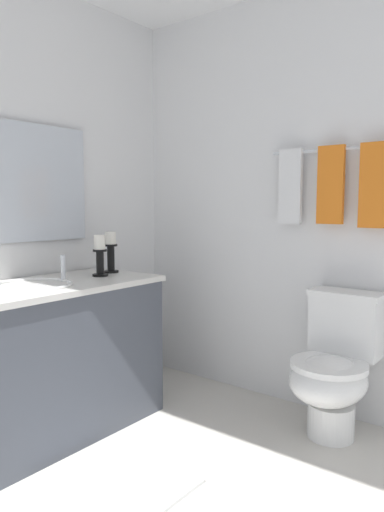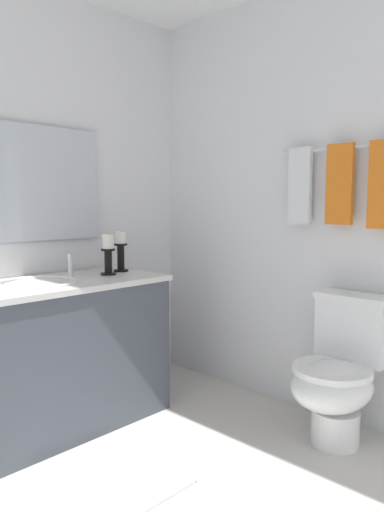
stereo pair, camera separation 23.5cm
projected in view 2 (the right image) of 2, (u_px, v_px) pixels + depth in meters
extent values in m
cube|color=beige|center=(191.00, 512.00, 1.90)|extent=(2.72, 2.37, 0.02)
cube|color=white|center=(340.00, 202.00, 2.61)|extent=(2.72, 0.04, 2.45)
cube|color=white|center=(20.00, 202.00, 2.70)|extent=(0.04, 2.37, 2.45)
cube|color=#474C56|center=(41.00, 361.00, 2.51)|extent=(0.55, 1.35, 0.78)
cube|color=silver|center=(39.00, 286.00, 2.47)|extent=(0.58, 1.38, 0.03)
ellipsoid|color=white|center=(39.00, 293.00, 2.47)|extent=(0.38, 0.30, 0.11)
torus|color=white|center=(39.00, 283.00, 2.47)|extent=(0.40, 0.40, 0.02)
cylinder|color=silver|center=(70.00, 267.00, 2.60)|extent=(0.02, 0.02, 0.14)
cube|color=silver|center=(10.00, 182.00, 2.60)|extent=(0.02, 1.13, 0.66)
cylinder|color=black|center=(121.00, 270.00, 2.91)|extent=(0.09, 0.09, 0.01)
cylinder|color=black|center=(121.00, 258.00, 2.90)|extent=(0.04, 0.04, 0.16)
cylinder|color=black|center=(121.00, 244.00, 2.89)|extent=(0.08, 0.08, 0.01)
cylinder|color=white|center=(120.00, 237.00, 2.89)|extent=(0.06, 0.06, 0.07)
cylinder|color=black|center=(108.00, 274.00, 2.77)|extent=(0.09, 0.09, 0.01)
cylinder|color=black|center=(108.00, 263.00, 2.76)|extent=(0.04, 0.04, 0.14)
cylinder|color=black|center=(108.00, 250.00, 2.75)|extent=(0.08, 0.08, 0.01)
cylinder|color=white|center=(108.00, 241.00, 2.75)|extent=(0.06, 0.06, 0.08)
cylinder|color=white|center=(335.00, 427.00, 2.41)|extent=(0.24, 0.24, 0.18)
ellipsoid|color=white|center=(332.00, 386.00, 2.35)|extent=(0.38, 0.46, 0.24)
cylinder|color=white|center=(332.00, 370.00, 2.34)|extent=(0.39, 0.39, 0.03)
cube|color=white|center=(353.00, 330.00, 2.48)|extent=(0.36, 0.17, 0.32)
cube|color=white|center=(355.00, 297.00, 2.46)|extent=(0.38, 0.19, 0.03)
cylinder|color=silver|center=(343.00, 148.00, 2.52)|extent=(0.73, 0.02, 0.02)
cube|color=white|center=(300.00, 186.00, 2.69)|extent=(0.14, 0.03, 0.43)
cube|color=orange|center=(340.00, 184.00, 2.53)|extent=(0.15, 0.03, 0.43)
cube|color=silver|center=(114.00, 475.00, 2.12)|extent=(0.60, 0.44, 0.02)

